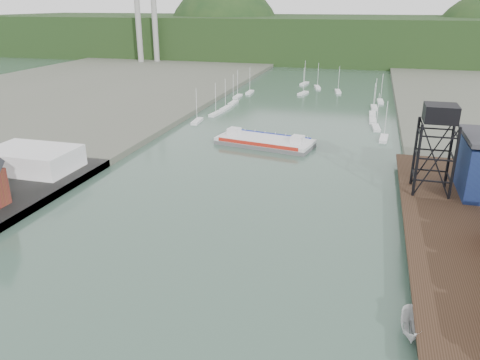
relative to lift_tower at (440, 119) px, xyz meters
The scene contains 8 objects.
east_pier 19.03m from the lift_tower, 81.25° to the right, with size 14.00×70.00×2.45m.
white_shed 80.28m from the lift_tower, behind, with size 18.00×12.00×4.50m, color silver.
lift_tower is the anchor object (origin of this frame).
marina_sailboats 89.04m from the lift_tower, 113.46° to the left, with size 57.71×92.65×0.90m.
smokestacks 224.80m from the lift_tower, 128.94° to the left, with size 11.20×8.20×60.00m.
distant_hills 246.51m from the lift_tower, 99.10° to the left, with size 500.00×120.00×80.00m.
chain_ferry 48.55m from the lift_tower, 143.29° to the left, with size 25.97×14.14×3.54m.
motorboat 42.79m from the lift_tower, 97.46° to the right, with size 2.23×5.94×2.29m, color silver.
Camera 1 is at (22.96, -27.92, 34.57)m, focal length 35.00 mm.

